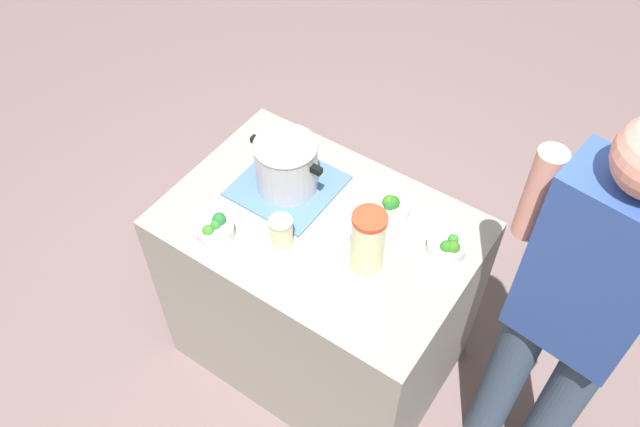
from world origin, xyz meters
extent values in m
plane|color=#765F5E|center=(0.00, 0.00, 0.00)|extent=(8.00, 8.00, 0.00)
cube|color=gray|center=(0.00, 0.00, 0.44)|extent=(1.08, 0.73, 0.89)
cube|color=#4B6FA1|center=(-0.20, 0.08, 0.89)|extent=(0.35, 0.34, 0.01)
cylinder|color=#B7B7BC|center=(-0.20, 0.08, 0.99)|extent=(0.22, 0.22, 0.20)
torus|color=#99999E|center=(-0.20, 0.08, 1.09)|extent=(0.23, 0.23, 0.01)
cube|color=black|center=(-0.32, 0.08, 1.05)|extent=(0.04, 0.02, 0.02)
cube|color=black|center=(-0.07, 0.08, 1.05)|extent=(0.04, 0.02, 0.02)
cylinder|color=#F0EAAD|center=(0.22, -0.06, 1.00)|extent=(0.11, 0.11, 0.22)
cylinder|color=#EB3E22|center=(0.22, -0.06, 1.12)|extent=(0.11, 0.11, 0.02)
ellipsoid|color=yellow|center=(0.24, -0.06, 1.04)|extent=(0.04, 0.04, 0.01)
cylinder|color=beige|center=(-0.06, -0.14, 0.94)|extent=(0.08, 0.08, 0.10)
cylinder|color=#B2AD99|center=(-0.06, -0.14, 0.99)|extent=(0.08, 0.08, 0.01)
cylinder|color=silver|center=(0.42, 0.13, 0.91)|extent=(0.13, 0.13, 0.05)
ellipsoid|color=#307F25|center=(0.43, 0.16, 0.94)|extent=(0.04, 0.04, 0.04)
ellipsoid|color=#366F1E|center=(0.44, 0.12, 0.94)|extent=(0.05, 0.05, 0.05)
ellipsoid|color=#2A701D|center=(0.42, 0.11, 0.94)|extent=(0.05, 0.05, 0.05)
cylinder|color=silver|center=(0.18, 0.19, 0.91)|extent=(0.13, 0.13, 0.04)
ellipsoid|color=#236B1A|center=(0.18, 0.18, 0.94)|extent=(0.05, 0.05, 0.06)
ellipsoid|color=#3A751B|center=(0.17, 0.18, 0.94)|extent=(0.05, 0.05, 0.06)
ellipsoid|color=#216529|center=(0.18, 0.17, 0.94)|extent=(0.04, 0.04, 0.05)
cylinder|color=silver|center=(-0.26, -0.25, 0.91)|extent=(0.13, 0.13, 0.05)
ellipsoid|color=#3A7E25|center=(-0.26, -0.28, 0.94)|extent=(0.04, 0.04, 0.05)
ellipsoid|color=#236B2F|center=(-0.26, -0.22, 0.95)|extent=(0.05, 0.05, 0.06)
ellipsoid|color=#2B7A2E|center=(-0.26, -0.24, 0.94)|extent=(0.04, 0.04, 0.04)
cylinder|color=#3C4E64|center=(0.76, 0.06, 0.45)|extent=(0.14, 0.14, 0.90)
cylinder|color=#3C4E64|center=(0.96, 0.06, 0.45)|extent=(0.14, 0.14, 0.90)
cube|color=#2D4890|center=(0.86, 0.06, 1.22)|extent=(0.36, 0.24, 0.64)
cylinder|color=#DD8F7C|center=(0.65, 0.06, 1.38)|extent=(0.08, 0.08, 0.30)
camera|label=1|loc=(0.83, -1.21, 2.66)|focal=37.23mm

